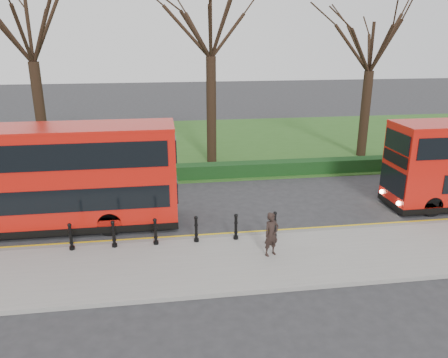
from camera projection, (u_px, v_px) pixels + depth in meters
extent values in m
plane|color=#28282B|center=(193.00, 230.00, 18.04)|extent=(120.00, 120.00, 0.00)
cube|color=gray|center=(199.00, 264.00, 15.20)|extent=(60.00, 4.00, 0.15)
cube|color=slate|center=(195.00, 239.00, 17.08)|extent=(60.00, 0.25, 0.16)
cube|color=#2A511B|center=(177.00, 144.00, 32.12)|extent=(60.00, 18.00, 0.06)
cube|color=black|center=(183.00, 172.00, 24.30)|extent=(60.00, 0.90, 0.80)
cube|color=yellow|center=(194.00, 237.00, 17.38)|extent=(60.00, 0.10, 0.01)
cube|color=yellow|center=(194.00, 235.00, 17.57)|extent=(60.00, 0.10, 0.01)
cylinder|color=black|center=(41.00, 117.00, 25.35)|extent=(0.60, 0.60, 6.26)
cylinder|color=black|center=(211.00, 111.00, 26.69)|extent=(0.60, 0.60, 6.48)
cylinder|color=black|center=(365.00, 115.00, 28.22)|extent=(0.60, 0.60, 5.53)
cylinder|color=black|center=(71.00, 237.00, 15.94)|extent=(0.15, 0.15, 1.00)
cylinder|color=black|center=(114.00, 234.00, 16.16)|extent=(0.15, 0.15, 1.00)
cylinder|color=black|center=(155.00, 232.00, 16.37)|extent=(0.15, 0.15, 1.00)
cylinder|color=black|center=(196.00, 229.00, 16.58)|extent=(0.15, 0.15, 1.00)
cylinder|color=black|center=(236.00, 227.00, 16.79)|extent=(0.15, 0.15, 1.00)
cylinder|color=black|center=(275.00, 225.00, 17.00)|extent=(0.15, 0.15, 1.00)
cube|color=red|center=(42.00, 175.00, 17.54)|extent=(10.68, 2.43, 3.93)
cube|color=black|center=(48.00, 221.00, 18.18)|extent=(10.70, 2.45, 0.29)
cube|color=black|center=(58.00, 202.00, 16.72)|extent=(8.54, 0.04, 0.92)
cube|color=black|center=(30.00, 159.00, 16.07)|extent=(10.10, 0.04, 1.02)
cylinder|color=black|center=(110.00, 224.00, 17.47)|extent=(0.97, 0.29, 0.97)
cylinder|color=black|center=(115.00, 204.00, 19.48)|extent=(0.97, 0.29, 0.97)
cube|color=black|center=(395.00, 158.00, 19.45)|extent=(0.06, 1.99, 0.50)
cylinder|color=black|center=(432.00, 206.00, 19.35)|extent=(0.90, 0.27, 0.90)
cylinder|color=black|center=(408.00, 191.00, 21.22)|extent=(0.90, 0.27, 0.90)
imported|color=black|center=(271.00, 234.00, 15.47)|extent=(0.69, 0.59, 1.62)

